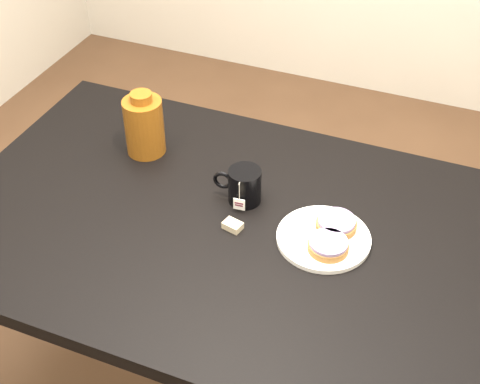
{
  "coord_description": "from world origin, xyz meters",
  "views": [
    {
      "loc": [
        0.48,
        -1.11,
        1.86
      ],
      "look_at": [
        0.01,
        0.05,
        0.81
      ],
      "focal_mm": 50.0,
      "sensor_mm": 36.0,
      "label": 1
    }
  ],
  "objects_px": {
    "plate": "(324,238)",
    "bagel_back": "(336,224)",
    "teabag_pouch": "(233,225)",
    "table": "(228,246)",
    "mug": "(244,186)",
    "bagel_front": "(328,245)",
    "bagel_package": "(144,125)"
  },
  "relations": [
    {
      "from": "mug",
      "to": "table",
      "type": "bearing_deg",
      "value": -98.39
    },
    {
      "from": "teabag_pouch",
      "to": "bagel_front",
      "type": "bearing_deg",
      "value": 1.08
    },
    {
      "from": "plate",
      "to": "mug",
      "type": "xyz_separation_m",
      "value": [
        -0.23,
        0.07,
        0.04
      ]
    },
    {
      "from": "table",
      "to": "bagel_front",
      "type": "relative_size",
      "value": 11.75
    },
    {
      "from": "table",
      "to": "bagel_back",
      "type": "relative_size",
      "value": 12.14
    },
    {
      "from": "plate",
      "to": "bagel_front",
      "type": "distance_m",
      "value": 0.05
    },
    {
      "from": "table",
      "to": "bagel_package",
      "type": "height_order",
      "value": "bagel_package"
    },
    {
      "from": "plate",
      "to": "teabag_pouch",
      "type": "height_order",
      "value": "teabag_pouch"
    },
    {
      "from": "plate",
      "to": "mug",
      "type": "bearing_deg",
      "value": 163.9
    },
    {
      "from": "bagel_front",
      "to": "bagel_package",
      "type": "bearing_deg",
      "value": 160.99
    },
    {
      "from": "teabag_pouch",
      "to": "mug",
      "type": "bearing_deg",
      "value": 97.6
    },
    {
      "from": "bagel_back",
      "to": "table",
      "type": "bearing_deg",
      "value": -165.34
    },
    {
      "from": "plate",
      "to": "bagel_back",
      "type": "distance_m",
      "value": 0.05
    },
    {
      "from": "plate",
      "to": "bagel_package",
      "type": "distance_m",
      "value": 0.59
    },
    {
      "from": "bagel_front",
      "to": "mug",
      "type": "xyz_separation_m",
      "value": [
        -0.25,
        0.1,
        0.02
      ]
    },
    {
      "from": "bagel_front",
      "to": "teabag_pouch",
      "type": "xyz_separation_m",
      "value": [
        -0.24,
        -0.0,
        -0.02
      ]
    },
    {
      "from": "bagel_package",
      "to": "mug",
      "type": "bearing_deg",
      "value": -16.24
    },
    {
      "from": "table",
      "to": "bagel_back",
      "type": "distance_m",
      "value": 0.28
    },
    {
      "from": "table",
      "to": "teabag_pouch",
      "type": "xyz_separation_m",
      "value": [
        0.02,
        -0.02,
        0.09
      ]
    },
    {
      "from": "mug",
      "to": "teabag_pouch",
      "type": "height_order",
      "value": "mug"
    },
    {
      "from": "bagel_front",
      "to": "teabag_pouch",
      "type": "height_order",
      "value": "bagel_front"
    },
    {
      "from": "plate",
      "to": "teabag_pouch",
      "type": "relative_size",
      "value": 4.99
    },
    {
      "from": "bagel_package",
      "to": "table",
      "type": "bearing_deg",
      "value": -30.1
    },
    {
      "from": "bagel_back",
      "to": "bagel_front",
      "type": "distance_m",
      "value": 0.08
    },
    {
      "from": "bagel_back",
      "to": "bagel_package",
      "type": "bearing_deg",
      "value": 168.12
    },
    {
      "from": "table",
      "to": "mug",
      "type": "height_order",
      "value": "mug"
    },
    {
      "from": "plate",
      "to": "bagel_front",
      "type": "xyz_separation_m",
      "value": [
        0.02,
        -0.04,
        0.02
      ]
    },
    {
      "from": "table",
      "to": "mug",
      "type": "bearing_deg",
      "value": 86.69
    },
    {
      "from": "table",
      "to": "plate",
      "type": "xyz_separation_m",
      "value": [
        0.24,
        0.03,
        0.09
      ]
    },
    {
      "from": "bagel_back",
      "to": "teabag_pouch",
      "type": "relative_size",
      "value": 2.56
    },
    {
      "from": "plate",
      "to": "mug",
      "type": "relative_size",
      "value": 1.74
    },
    {
      "from": "teabag_pouch",
      "to": "bagel_package",
      "type": "bearing_deg",
      "value": 149.27
    }
  ]
}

